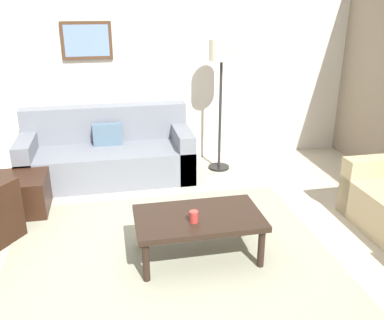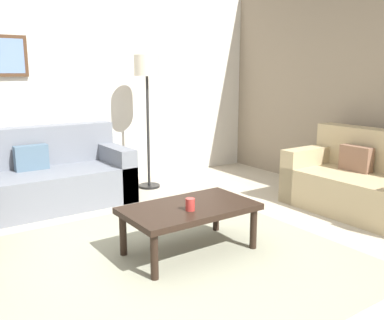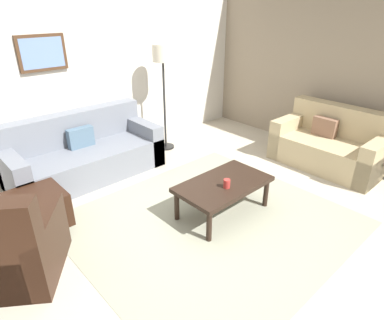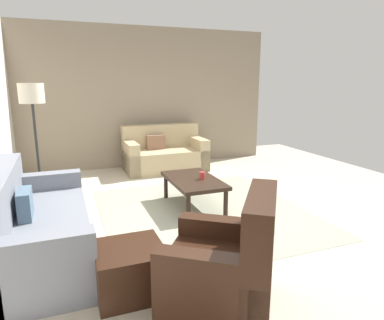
{
  "view_description": "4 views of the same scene",
  "coord_description": "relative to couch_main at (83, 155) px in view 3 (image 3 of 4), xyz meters",
  "views": [
    {
      "loc": [
        -0.44,
        -3.07,
        2.15
      ],
      "look_at": [
        0.3,
        0.57,
        0.73
      ],
      "focal_mm": 39.09,
      "sensor_mm": 36.0,
      "label": 1
    },
    {
      "loc": [
        -1.65,
        -2.71,
        1.51
      ],
      "look_at": [
        0.31,
        0.09,
        0.79
      ],
      "focal_mm": 39.46,
      "sensor_mm": 36.0,
      "label": 2
    },
    {
      "loc": [
        -2.25,
        -2.15,
        2.28
      ],
      "look_at": [
        -0.05,
        0.27,
        0.71
      ],
      "focal_mm": 30.93,
      "sensor_mm": 36.0,
      "label": 3
    },
    {
      "loc": [
        -4.03,
        1.72,
        1.73
      ],
      "look_at": [
        -0.06,
        0.2,
        0.76
      ],
      "focal_mm": 32.1,
      "sensor_mm": 36.0,
      "label": 4
    }
  ],
  "objects": [
    {
      "name": "ground_plane",
      "position": [
        0.5,
        -2.1,
        -0.3
      ],
      "size": [
        8.0,
        8.0,
        0.0
      ],
      "primitive_type": "plane",
      "color": "#B2A893"
    },
    {
      "name": "rear_partition",
      "position": [
        0.5,
        0.5,
        1.1
      ],
      "size": [
        6.0,
        0.12,
        2.8
      ],
      "primitive_type": "cube",
      "color": "silver",
      "rests_on": "ground_plane"
    },
    {
      "name": "stone_feature_panel",
      "position": [
        3.5,
        -2.1,
        1.1
      ],
      "size": [
        0.12,
        5.2,
        2.8
      ],
      "primitive_type": "cube",
      "color": "gray",
      "rests_on": "ground_plane"
    },
    {
      "name": "area_rug",
      "position": [
        0.5,
        -2.1,
        -0.29
      ],
      "size": [
        2.88,
        2.66,
        0.01
      ],
      "primitive_type": "cube",
      "color": "gray",
      "rests_on": "ground_plane"
    },
    {
      "name": "couch_main",
      "position": [
        0.0,
        0.0,
        0.0
      ],
      "size": [
        2.1,
        0.91,
        0.88
      ],
      "color": "slate",
      "rests_on": "ground_plane"
    },
    {
      "name": "couch_loveseat",
      "position": [
        2.95,
        -2.25,
        0.0
      ],
      "size": [
        0.88,
        1.57,
        0.88
      ],
      "color": "tan",
      "rests_on": "ground_plane"
    },
    {
      "name": "armchair_leather",
      "position": [
        -1.42,
        -1.49,
        0.01
      ],
      "size": [
        1.12,
        1.12,
        0.95
      ],
      "color": "black",
      "rests_on": "ground_plane"
    },
    {
      "name": "ottoman",
      "position": [
        -0.94,
        -0.82,
        -0.1
      ],
      "size": [
        0.56,
        0.56,
        0.4
      ],
      "primitive_type": "cube",
      "color": "black",
      "rests_on": "ground_plane"
    },
    {
      "name": "coffee_table",
      "position": [
        0.75,
        -2.04,
        0.06
      ],
      "size": [
        1.1,
        0.64,
        0.41
      ],
      "color": "black",
      "rests_on": "ground_plane"
    },
    {
      "name": "cup",
      "position": [
        0.69,
        -2.14,
        0.16
      ],
      "size": [
        0.08,
        0.08,
        0.1
      ],
      "primitive_type": "cylinder",
      "color": "#B2332D",
      "rests_on": "coffee_table"
    },
    {
      "name": "lamp_standing",
      "position": [
        1.47,
        -0.04,
        1.11
      ],
      "size": [
        0.32,
        0.32,
        1.71
      ],
      "color": "black",
      "rests_on": "ground_plane"
    },
    {
      "name": "framed_artwork",
      "position": [
        -0.16,
        0.42,
        1.38
      ],
      "size": [
        0.63,
        0.04,
        0.46
      ],
      "color": "#472D1C"
    }
  ]
}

